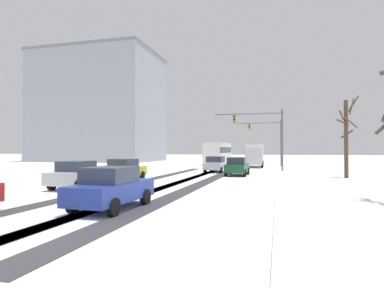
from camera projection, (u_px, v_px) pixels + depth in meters
The scene contains 16 objects.
wheel_track_left_lane at pixel (177, 183), 22.24m from camera, with size 0.71×33.48×0.01m, color #38383D.
wheel_track_right_lane at pixel (140, 182), 22.97m from camera, with size 1.03×33.48×0.01m, color #38383D.
wheel_track_center at pixel (177, 183), 22.25m from camera, with size 0.83×33.48×0.01m, color #38383D.
wheel_track_oncoming at pixel (202, 183), 21.80m from camera, with size 1.07×33.48×0.01m, color #38383D.
sidewalk_kerb_right at pixel (311, 188), 18.57m from camera, with size 4.00×33.48×0.12m, color white.
traffic_signal_far_right at pixel (268, 135), 45.32m from camera, with size 6.32×0.38×6.50m.
traffic_signal_near_right at pixel (262, 129), 33.70m from camera, with size 7.11×0.51×6.50m.
car_white_lead at pixel (216, 164), 33.05m from camera, with size 1.99×4.18×1.62m.
car_dark_green_second at pixel (237, 166), 28.71m from camera, with size 1.90×4.13×1.62m.
car_yellow_cab_third at pixel (124, 170), 23.71m from camera, with size 1.97×4.17×1.62m.
car_silver_fourth at pixel (77, 174), 19.12m from camera, with size 1.85×4.11×1.62m.
car_blue_fifth at pixel (112, 188), 12.42m from camera, with size 1.95×4.16×1.62m.
bus_oncoming at pixel (218, 152), 51.97m from camera, with size 2.81×11.04×3.38m.
box_truck_delivery at pixel (255, 155), 43.22m from camera, with size 2.48×7.46×3.02m.
bare_tree_sidewalk_mid at pixel (346, 136), 26.18m from camera, with size 1.71×1.75×6.62m.
office_building_far_left_block at pixel (100, 108), 66.34m from camera, with size 23.80×16.48×21.99m.
Camera 1 is at (7.27, -6.06, 2.27)m, focal length 30.16 mm.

